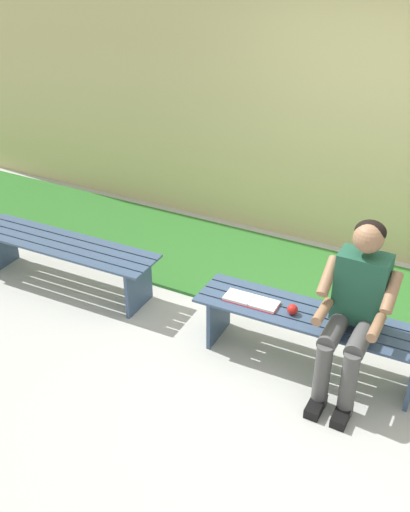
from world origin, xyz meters
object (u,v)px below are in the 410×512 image
Objects in this scene: bench_far at (64,253)px; book_open at (251,301)px; person_seated at (355,306)px; bench_near at (312,327)px; apple at (292,309)px.

book_open is at bearing 178.23° from bench_far.
bench_far is 2.60m from person_seated.
bench_near is 0.21m from apple.
book_open is (0.32, 0.00, -0.03)m from apple.
book_open is at bearing 0.32° from apple.
bench_far is at bearing 0.00° from bench_near.
apple is 0.32m from book_open.
person_seated is 2.99× the size of book_open.
person_seated is at bearing 177.78° from bench_far.
bench_near is 22.33× the size of apple.
bench_near is 4.17× the size of book_open.
person_seated reaches higher than book_open.
person_seated is (-2.57, 0.10, 0.34)m from bench_far.
bench_far is 4.24× the size of book_open.
bench_near is at bearing 180.00° from bench_far.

